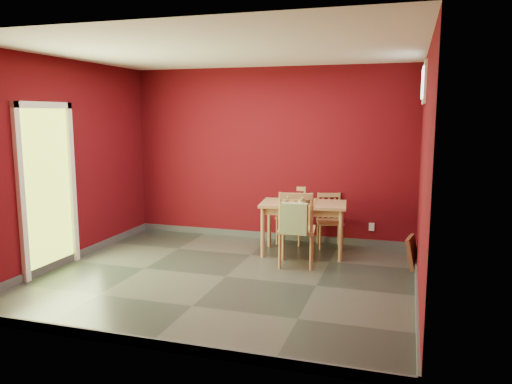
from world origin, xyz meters
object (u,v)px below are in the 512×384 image
(chair_far_right, at_px, (330,220))
(chair_near, at_px, (297,228))
(chair_far_left, at_px, (292,214))
(tote_bag, at_px, (294,219))
(cat, at_px, (304,197))
(dining_table, at_px, (303,209))
(picture_frame, at_px, (412,252))

(chair_far_right, relative_size, chair_near, 0.80)
(chair_far_left, xyz_separation_m, chair_near, (0.34, -1.20, 0.07))
(chair_far_right, distance_m, chair_near, 1.15)
(tote_bag, xyz_separation_m, cat, (-0.04, 0.78, 0.15))
(chair_far_right, height_order, chair_near, chair_near)
(chair_far_left, relative_size, cat, 2.33)
(dining_table, distance_m, chair_near, 0.62)
(chair_near, distance_m, cat, 0.64)
(chair_far_right, distance_m, cat, 0.77)
(dining_table, bearing_deg, chair_far_left, 116.91)
(chair_far_left, height_order, tote_bag, tote_bag)
(dining_table, relative_size, cat, 3.37)
(dining_table, relative_size, picture_frame, 2.96)
(chair_far_right, xyz_separation_m, tote_bag, (-0.24, -1.35, 0.28))
(dining_table, relative_size, chair_far_left, 1.45)
(dining_table, relative_size, chair_near, 1.26)
(chair_far_left, bearing_deg, chair_near, -74.15)
(tote_bag, distance_m, picture_frame, 1.63)
(chair_far_right, xyz_separation_m, picture_frame, (1.20, -0.74, -0.21))
(dining_table, distance_m, tote_bag, 0.83)
(chair_far_right, distance_m, picture_frame, 1.42)
(chair_near, relative_size, cat, 2.69)
(tote_bag, relative_size, cat, 1.25)
(dining_table, relative_size, tote_bag, 2.71)
(tote_bag, bearing_deg, chair_far_right, 80.00)
(chair_far_left, relative_size, tote_bag, 1.86)
(tote_bag, bearing_deg, dining_table, 93.97)
(chair_far_left, xyz_separation_m, cat, (0.32, -0.65, 0.39))
(tote_bag, distance_m, cat, 0.80)
(tote_bag, height_order, cat, tote_bag)
(cat, relative_size, picture_frame, 0.88)
(chair_near, height_order, picture_frame, chair_near)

